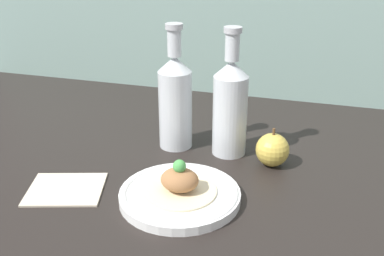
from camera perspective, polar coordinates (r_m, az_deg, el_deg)
name	(u,v)px	position (r cm, az deg, el deg)	size (l,w,h in cm)	color
ground_plane	(197,184)	(95.93, 0.65, -7.07)	(180.00, 110.00, 4.00)	black
plate	(180,194)	(86.41, -1.56, -8.43)	(23.17, 23.17, 2.13)	white
plated_food	(180,182)	(85.00, -1.58, -6.89)	(14.12, 14.12, 6.73)	beige
cider_bottle_left	(175,99)	(103.25, -2.14, 3.66)	(7.75, 7.75, 29.00)	silver
cider_bottle_right	(230,105)	(100.08, 4.88, 2.93)	(7.75, 7.75, 29.00)	silver
apple	(272,150)	(98.93, 10.17, -2.73)	(7.30, 7.30, 8.69)	gold
napkin	(66,188)	(93.13, -15.74, -7.38)	(17.56, 16.02, 0.80)	beige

